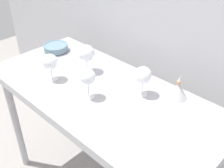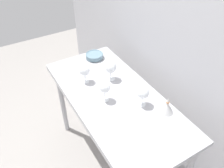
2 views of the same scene
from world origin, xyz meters
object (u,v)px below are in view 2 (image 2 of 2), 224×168
tasting_sheet_upper (142,133)px  wine_glass_near_left (85,71)px  decanter_funnel (167,107)px  tasting_bowl (94,56)px  wine_glass_far_left (111,68)px  wine_glass_far_right (143,93)px  wine_glass_near_center (105,88)px

tasting_sheet_upper → wine_glass_near_left: bearing=155.1°
wine_glass_near_left → decanter_funnel: (0.62, 0.35, -0.07)m
wine_glass_near_left → tasting_bowl: bearing=140.3°
wine_glass_far_left → decanter_funnel: wine_glass_far_left is taller
tasting_bowl → wine_glass_far_left: bearing=-5.0°
wine_glass_far_right → tasting_bowl: (-0.75, -0.01, -0.09)m
wine_glass_far_right → decanter_funnel: wine_glass_far_right is taller
wine_glass_near_left → wine_glass_near_center: bearing=6.5°
tasting_sheet_upper → wine_glass_far_left: bearing=137.3°
wine_glass_near_left → decanter_funnel: size_ratio=1.18×
decanter_funnel → wine_glass_near_center: bearing=-136.6°
decanter_funnel → tasting_sheet_upper: bearing=-75.5°
tasting_bowl → decanter_funnel: 0.91m
wine_glass_near_center → tasting_sheet_upper: 0.43m
wine_glass_near_left → tasting_sheet_upper: 0.71m
wine_glass_far_left → tasting_sheet_upper: bearing=-11.2°
wine_glass_far_left → tasting_sheet_upper: wine_glass_far_left is taller
wine_glass_far_right → decanter_funnel: bearing=35.3°
wine_glass_near_center → wine_glass_near_left: bearing=-173.5°
wine_glass_near_center → wine_glass_far_left: size_ratio=0.96×
wine_glass_far_left → wine_glass_near_center: bearing=-40.0°
wine_glass_near_center → wine_glass_far_left: 0.26m
wine_glass_near_center → tasting_sheet_upper: (0.41, 0.05, -0.12)m
wine_glass_far_left → decanter_funnel: (0.54, 0.15, -0.07)m
wine_glass_near_center → wine_glass_far_left: bearing=140.0°
wine_glass_far_right → tasting_sheet_upper: (0.22, -0.17, -0.12)m
wine_glass_far_left → tasting_bowl: (-0.36, 0.03, -0.09)m
wine_glass_near_center → wine_glass_far_left: (-0.20, 0.17, -0.00)m
tasting_sheet_upper → decanter_funnel: size_ratio=1.58×
wine_glass_near_center → wine_glass_far_right: bearing=48.8°
decanter_funnel → wine_glass_near_left: bearing=-150.4°
wine_glass_near_center → decanter_funnel: (0.34, 0.32, -0.07)m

